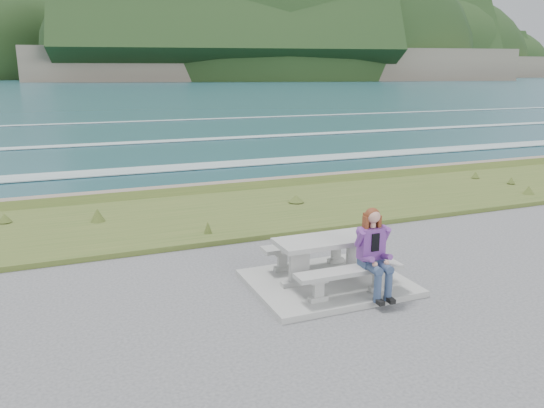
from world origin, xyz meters
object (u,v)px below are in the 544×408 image
picnic_table (329,247)px  bench_landward (349,275)px  bench_seaward (310,248)px  seated_woman (375,265)px

picnic_table → bench_landward: size_ratio=1.00×
picnic_table → bench_landward: bearing=-90.0°
bench_landward → bench_seaward: same height
picnic_table → seated_woman: bearing=-65.2°
picnic_table → bench_landward: 0.74m
bench_seaward → seated_woman: 1.59m
bench_seaward → seated_woman: (0.38, -1.53, 0.16)m
bench_landward → seated_woman: bearing=-19.1°
bench_seaward → seated_woman: seated_woman is taller
bench_seaward → picnic_table: bearing=-90.0°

